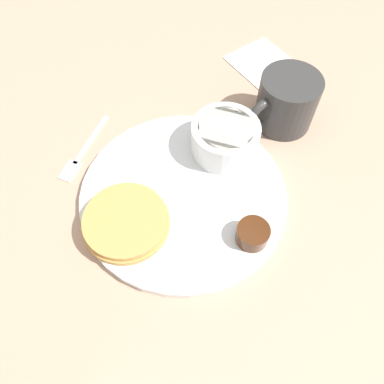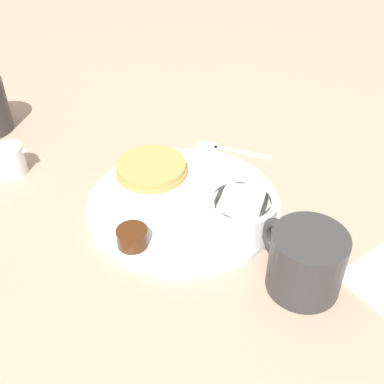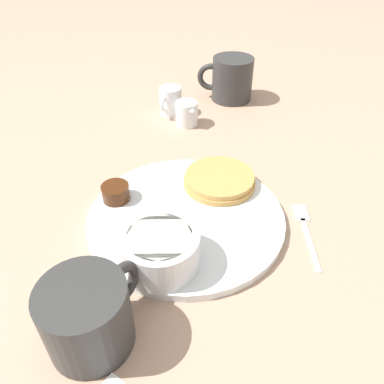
% 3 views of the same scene
% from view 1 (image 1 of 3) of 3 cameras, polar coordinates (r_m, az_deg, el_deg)
% --- Properties ---
extents(ground_plane, '(4.00, 4.00, 0.00)m').
position_cam_1_polar(ground_plane, '(0.53, -1.32, -0.77)').
color(ground_plane, tan).
extents(plate, '(0.29, 0.29, 0.01)m').
position_cam_1_polar(plate, '(0.52, -1.33, -0.43)').
color(plate, white).
rests_on(plate, ground_plane).
extents(pancake_stack, '(0.11, 0.11, 0.02)m').
position_cam_1_polar(pancake_stack, '(0.49, -10.06, -4.48)').
color(pancake_stack, tan).
rests_on(pancake_stack, plate).
extents(bowl, '(0.10, 0.10, 0.05)m').
position_cam_1_polar(bowl, '(0.54, 5.07, 8.27)').
color(bowl, white).
rests_on(bowl, plate).
extents(syrup_cup, '(0.04, 0.04, 0.02)m').
position_cam_1_polar(syrup_cup, '(0.48, 9.21, -6.34)').
color(syrup_cup, '#47230F').
rests_on(syrup_cup, plate).
extents(butter_ramekin, '(0.05, 0.05, 0.04)m').
position_cam_1_polar(butter_ramekin, '(0.55, 7.15, 7.45)').
color(butter_ramekin, white).
rests_on(butter_ramekin, plate).
extents(coffee_mug, '(0.09, 0.12, 0.08)m').
position_cam_1_polar(coffee_mug, '(0.60, 14.05, 13.16)').
color(coffee_mug, '#333333').
rests_on(coffee_mug, ground_plane).
extents(fork, '(0.06, 0.13, 0.00)m').
position_cam_1_polar(fork, '(0.59, -16.61, 5.53)').
color(fork, silver).
rests_on(fork, ground_plane).
extents(napkin, '(0.15, 0.13, 0.00)m').
position_cam_1_polar(napkin, '(0.72, 11.38, 18.25)').
color(napkin, white).
rests_on(napkin, ground_plane).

